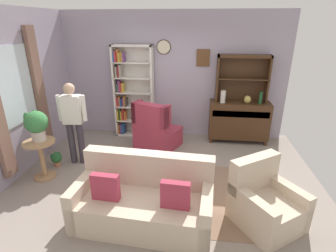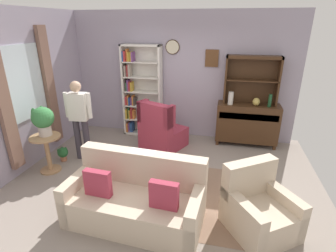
% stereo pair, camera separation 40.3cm
% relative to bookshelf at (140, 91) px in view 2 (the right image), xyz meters
% --- Properties ---
extents(ground_plane, '(5.40, 4.60, 0.02)m').
position_rel_bookshelf_xyz_m(ground_plane, '(0.97, -1.95, -1.06)').
color(ground_plane, gray).
extents(wall_back, '(5.00, 0.09, 2.80)m').
position_rel_bookshelf_xyz_m(wall_back, '(0.97, 0.18, 0.35)').
color(wall_back, '#A399AD').
rests_on(wall_back, ground_plane).
extents(wall_left, '(0.16, 4.20, 2.80)m').
position_rel_bookshelf_xyz_m(wall_left, '(-1.55, -1.92, 0.35)').
color(wall_left, '#A399AD').
rests_on(wall_left, ground_plane).
extents(area_rug, '(2.45, 1.84, 0.01)m').
position_rel_bookshelf_xyz_m(area_rug, '(1.17, -2.25, -1.05)').
color(area_rug, '#846651').
rests_on(area_rug, ground_plane).
extents(bookshelf, '(0.90, 0.30, 2.10)m').
position_rel_bookshelf_xyz_m(bookshelf, '(0.00, 0.00, 0.00)').
color(bookshelf, silver).
rests_on(bookshelf, ground_plane).
extents(sideboard, '(1.30, 0.45, 0.92)m').
position_rel_bookshelf_xyz_m(sideboard, '(2.46, -0.09, -0.54)').
color(sideboard, '#422816').
rests_on(sideboard, ground_plane).
extents(sideboard_hutch, '(1.10, 0.26, 1.00)m').
position_rel_bookshelf_xyz_m(sideboard_hutch, '(2.46, 0.02, 0.51)').
color(sideboard_hutch, '#422816').
rests_on(sideboard_hutch, sideboard).
extents(vase_tall, '(0.11, 0.11, 0.27)m').
position_rel_bookshelf_xyz_m(vase_tall, '(2.07, -0.17, 0.00)').
color(vase_tall, beige).
rests_on(vase_tall, sideboard).
extents(vase_round, '(0.15, 0.15, 0.17)m').
position_rel_bookshelf_xyz_m(vase_round, '(2.59, -0.15, -0.05)').
color(vase_round, tan).
rests_on(vase_round, sideboard).
extents(bottle_wine, '(0.07, 0.07, 0.27)m').
position_rel_bookshelf_xyz_m(bottle_wine, '(2.85, -0.18, 0.00)').
color(bottle_wine, '#194223').
rests_on(bottle_wine, sideboard).
extents(couch_floral, '(1.85, 0.97, 0.90)m').
position_rel_bookshelf_xyz_m(couch_floral, '(0.88, -2.91, -0.74)').
color(couch_floral, beige).
rests_on(couch_floral, ground_plane).
extents(armchair_floral, '(1.06, 1.07, 0.88)m').
position_rel_bookshelf_xyz_m(armchair_floral, '(2.49, -2.75, -0.76)').
color(armchair_floral, beige).
rests_on(armchair_floral, ground_plane).
extents(wingback_chair, '(1.04, 1.05, 1.05)m').
position_rel_bookshelf_xyz_m(wingback_chair, '(0.68, -0.69, -0.67)').
color(wingback_chair, '#A33347').
rests_on(wingback_chair, ground_plane).
extents(plant_stand, '(0.52, 0.52, 0.69)m').
position_rel_bookshelf_xyz_m(plant_stand, '(-1.08, -2.04, -0.63)').
color(plant_stand, '#A87F56').
rests_on(plant_stand, ground_plane).
extents(potted_plant_large, '(0.37, 0.37, 0.52)m').
position_rel_bookshelf_xyz_m(potted_plant_large, '(-1.10, -1.99, -0.06)').
color(potted_plant_large, beige).
rests_on(potted_plant_large, plant_stand).
extents(potted_plant_small, '(0.20, 0.20, 0.28)m').
position_rel_bookshelf_xyz_m(potted_plant_small, '(-1.06, -1.66, -0.89)').
color(potted_plant_small, '#AD6B4C').
rests_on(potted_plant_small, ground_plane).
extents(person_reading, '(0.53, 0.23, 1.56)m').
position_rel_bookshelf_xyz_m(person_reading, '(-0.72, -1.47, -0.14)').
color(person_reading, '#38333D').
rests_on(person_reading, ground_plane).
extents(coffee_table, '(0.80, 0.50, 0.42)m').
position_rel_bookshelf_xyz_m(coffee_table, '(1.13, -1.96, -0.70)').
color(coffee_table, '#422816').
rests_on(coffee_table, ground_plane).
extents(book_stack, '(0.20, 0.16, 0.07)m').
position_rel_bookshelf_xyz_m(book_stack, '(1.26, -1.99, -0.59)').
color(book_stack, '#3F3833').
rests_on(book_stack, coffee_table).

